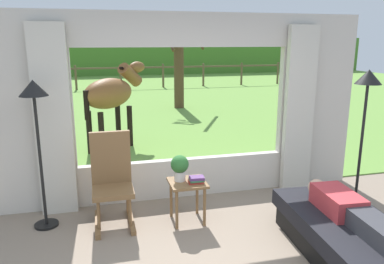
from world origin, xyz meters
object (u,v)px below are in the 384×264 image
Objects in this scene: floor_lamp_right at (366,98)px; horse at (112,94)px; potted_plant at (180,166)px; book_stack at (196,180)px; pasture_tree at (179,63)px; recliner_sofa at (344,235)px; reclining_person at (350,210)px; rocking_chair at (112,180)px; floor_lamp_left at (35,110)px; side_table at (187,189)px.

horse is at bearing 128.47° from floor_lamp_right.
book_stack is at bearing -35.92° from potted_plant.
pasture_tree is (1.55, 7.97, 0.93)m from book_stack.
potted_plant is at bearing -34.77° from horse.
potted_plant is 3.50m from horse.
recliner_sofa is 0.31m from reclining_person.
potted_plant is (0.80, -0.17, 0.16)m from rocking_chair.
floor_lamp_right is (2.14, -0.16, 0.93)m from book_stack.
floor_lamp_left is (-3.08, 1.43, 1.20)m from recliner_sofa.
rocking_chair reaches higher than potted_plant.
potted_plant reaches higher than side_table.
reclining_person reaches higher than book_stack.
book_stack is at bearing 143.96° from reclining_person.
pasture_tree reaches higher than rocking_chair.
floor_lamp_right is (0.84, 0.95, 0.97)m from reclining_person.
horse is (-2.94, 3.70, -0.33)m from floor_lamp_right.
pasture_tree is at bearing 94.16° from floor_lamp_right.
floor_lamp_right is 8.15m from pasture_tree.
floor_lamp_right is 1.06× the size of horse.
book_stack is 2.01m from floor_lamp_left.
pasture_tree is (1.72, 7.84, 0.78)m from potted_plant.
floor_lamp_right is (2.31, -0.29, 0.79)m from potted_plant.
pasture_tree is (2.52, 7.67, 0.94)m from rocking_chair.
horse reaches higher than book_stack.
reclining_person is at bearing -131.31° from floor_lamp_right.
side_table is at bearing -101.74° from pasture_tree.
recliner_sofa is at bearing -20.63° from horse.
floor_lamp_right is at bearing -8.08° from rocking_chair.
rocking_chair is 5.74× the size of book_stack.
reclining_person is at bearing -85.59° from recliner_sofa.
pasture_tree is (1.64, 7.90, 1.06)m from side_table.
reclining_person is 4.49× the size of potted_plant.
book_stack is at bearing 175.73° from floor_lamp_right.
horse is (-0.81, 3.54, 0.59)m from book_stack.
rocking_chair reaches higher than reclining_person.
reclining_person is 1.93m from potted_plant.
book_stack reaches higher than recliner_sofa.
reclining_person is at bearing -31.43° from rocking_chair.
horse is 5.02m from pasture_tree.
reclining_person is at bearing -40.12° from side_table.
horse is (-0.71, 3.48, 0.73)m from side_table.
floor_lamp_left is (-0.80, 0.07, 0.88)m from rocking_chair.
rocking_chair is at bearing -108.22° from pasture_tree.
side_table is (-1.40, 1.13, 0.21)m from recliner_sofa.
floor_lamp_left is 0.96× the size of floor_lamp_right.
horse is (-2.11, 4.60, 0.94)m from recliner_sofa.
floor_lamp_left is (-1.78, 0.37, 0.86)m from book_stack.
potted_plant is at bearing 145.62° from recliner_sofa.
side_table is 0.30× the size of horse.
pasture_tree is (0.24, 9.03, 1.27)m from recliner_sofa.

